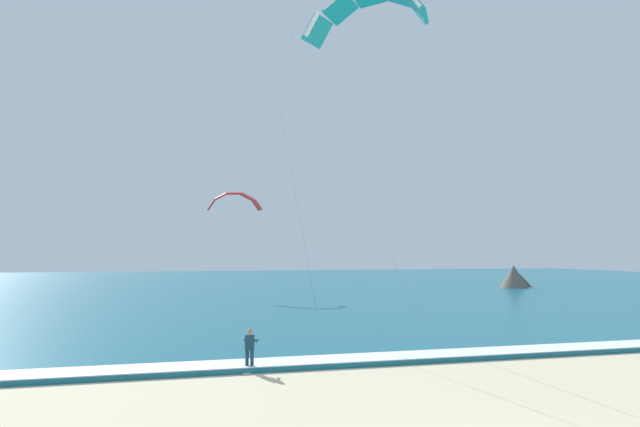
{
  "coord_description": "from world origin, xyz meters",
  "views": [
    {
      "loc": [
        -7.42,
        -10.75,
        4.7
      ],
      "look_at": [
        -0.55,
        15.31,
        6.6
      ],
      "focal_mm": 31.39,
      "sensor_mm": 36.0,
      "label": 1
    }
  ],
  "objects_px": {
    "kite_distant": "(234,199)",
    "kite_primary": "(366,7)",
    "kitesurfer": "(250,348)",
    "surfboard": "(249,371)"
  },
  "relations": [
    {
      "from": "surfboard",
      "to": "kitesurfer",
      "type": "height_order",
      "value": "kitesurfer"
    },
    {
      "from": "kite_primary",
      "to": "surfboard",
      "type": "bearing_deg",
      "value": -136.91
    },
    {
      "from": "surfboard",
      "to": "kitesurfer",
      "type": "distance_m",
      "value": 0.91
    },
    {
      "from": "kitesurfer",
      "to": "kite_primary",
      "type": "height_order",
      "value": "kite_primary"
    },
    {
      "from": "surfboard",
      "to": "kitesurfer",
      "type": "bearing_deg",
      "value": 68.24
    },
    {
      "from": "surfboard",
      "to": "kite_distant",
      "type": "xyz_separation_m",
      "value": [
        3.2,
        37.11,
        10.39
      ]
    },
    {
      "from": "surfboard",
      "to": "kite_primary",
      "type": "height_order",
      "value": "kite_primary"
    },
    {
      "from": "kitesurfer",
      "to": "kite_primary",
      "type": "distance_m",
      "value": 20.5
    },
    {
      "from": "kitesurfer",
      "to": "kite_distant",
      "type": "bearing_deg",
      "value": 85.08
    },
    {
      "from": "kite_distant",
      "to": "kite_primary",
      "type": "bearing_deg",
      "value": -82.0
    }
  ]
}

